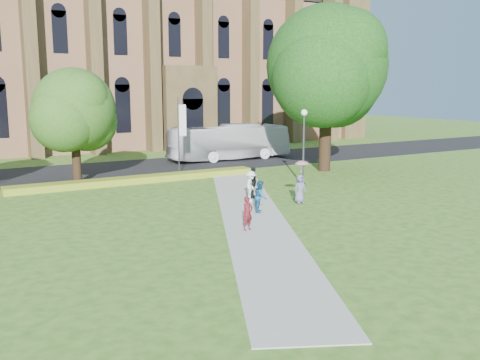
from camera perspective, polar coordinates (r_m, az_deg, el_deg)
ground at (r=27.92m, az=2.27°, el=-4.05°), size 160.00×160.00×0.00m
road at (r=45.78m, az=-11.18°, el=1.25°), size 160.00×10.00×0.02m
footpath at (r=28.74m, az=1.21°, el=-3.60°), size 15.58×28.54×0.04m
flower_hedge at (r=38.76m, az=-10.73°, el=0.05°), size 18.00×1.40×0.45m
cathedral at (r=67.55m, az=-8.87°, el=15.07°), size 52.60×18.25×28.00m
streetlamp at (r=36.87m, az=6.81°, el=4.48°), size 0.44×0.44×5.24m
large_tree at (r=43.68m, az=9.26°, el=11.90°), size 9.60×9.60×13.20m
street_tree_1 at (r=38.39m, az=-17.31°, el=7.20°), size 5.60×5.60×8.05m
banner_pole_0 at (r=41.70m, az=-6.43°, el=5.23°), size 0.70×0.10×6.00m
tour_coach at (r=49.98m, az=-1.12°, el=4.06°), size 11.87×2.99×3.29m
pedestrian_0 at (r=25.21m, az=0.82°, el=-3.58°), size 0.65×0.50×1.61m
pedestrian_1 at (r=28.85m, az=2.19°, el=-1.76°), size 1.03×1.06×1.72m
pedestrian_2 at (r=31.56m, az=1.17°, el=-0.66°), size 1.28×1.33×1.81m
pedestrian_3 at (r=32.47m, az=1.38°, el=-0.29°), size 1.15×1.06×1.90m
pedestrian_4 at (r=31.38m, az=6.42°, el=-0.92°), size 0.85×0.59×1.66m
parasol at (r=31.36m, az=6.61°, el=1.26°), size 0.90×0.90×0.71m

